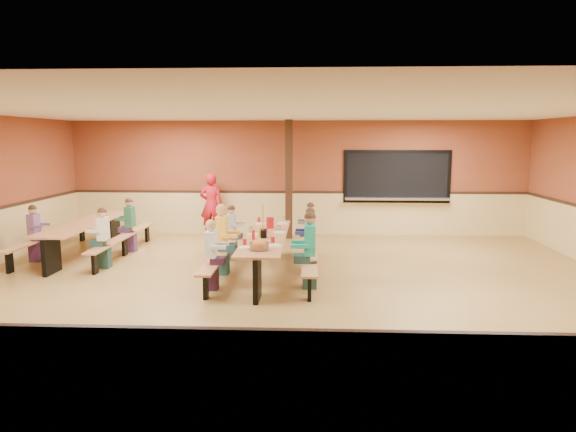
{
  "coord_description": "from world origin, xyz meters",
  "views": [
    {
      "loc": [
        0.38,
        -8.53,
        2.53
      ],
      "look_at": [
        -0.04,
        0.59,
        1.15
      ],
      "focal_mm": 32.0,
      "sensor_mm": 36.0,
      "label": 1
    }
  ],
  "objects": [
    {
      "name": "ground",
      "position": [
        0.0,
        0.0,
        0.0
      ],
      "size": [
        12.0,
        12.0,
        0.0
      ],
      "primitive_type": "plane",
      "color": "olive",
      "rests_on": "ground"
    },
    {
      "name": "room_envelope",
      "position": [
        0.0,
        0.0,
        0.69
      ],
      "size": [
        12.04,
        10.04,
        3.02
      ],
      "color": "brown",
      "rests_on": "ground"
    },
    {
      "name": "kitchen_pass_through",
      "position": [
        2.6,
        4.96,
        1.49
      ],
      "size": [
        2.78,
        0.28,
        1.38
      ],
      "color": "black",
      "rests_on": "ground"
    },
    {
      "name": "structural_post",
      "position": [
        -0.2,
        4.4,
        1.5
      ],
      "size": [
        0.18,
        0.18,
        3.0
      ],
      "primitive_type": "cube",
      "color": "black",
      "rests_on": "ground"
    },
    {
      "name": "cafeteria_table_main",
      "position": [
        -0.47,
        0.85,
        0.53
      ],
      "size": [
        1.91,
        3.7,
        0.74
      ],
      "color": "#B97549",
      "rests_on": "ground"
    },
    {
      "name": "cafeteria_table_second",
      "position": [
        -4.52,
        2.25,
        0.53
      ],
      "size": [
        1.91,
        3.7,
        0.74
      ],
      "color": "#B97549",
      "rests_on": "ground"
    },
    {
      "name": "seated_child_white_left",
      "position": [
        -1.3,
        -0.2,
        0.59
      ],
      "size": [
        0.35,
        0.29,
        1.18
      ],
      "primitive_type": null,
      "color": "silver",
      "rests_on": "ground"
    },
    {
      "name": "seated_adult_yellow",
      "position": [
        -1.3,
        0.81,
        0.65
      ],
      "size": [
        0.42,
        0.34,
        1.31
      ],
      "primitive_type": null,
      "color": "yellow",
      "rests_on": "ground"
    },
    {
      "name": "seated_child_grey_left",
      "position": [
        -1.3,
        2.0,
        0.57
      ],
      "size": [
        0.33,
        0.27,
        1.13
      ],
      "primitive_type": null,
      "color": "#AEAEAE",
      "rests_on": "ground"
    },
    {
      "name": "seated_child_teal_right",
      "position": [
        0.35,
        -0.02,
        0.65
      ],
      "size": [
        0.41,
        0.34,
        1.3
      ],
      "primitive_type": null,
      "color": "teal",
      "rests_on": "ground"
    },
    {
      "name": "seated_child_navy_right",
      "position": [
        0.35,
        1.16,
        0.61
      ],
      "size": [
        0.37,
        0.3,
        1.21
      ],
      "primitive_type": null,
      "color": "navy",
      "rests_on": "ground"
    },
    {
      "name": "seated_child_char_right",
      "position": [
        0.35,
        2.37,
        0.58
      ],
      "size": [
        0.34,
        0.28,
        1.16
      ],
      "primitive_type": null,
      "color": "#575C62",
      "rests_on": "ground"
    },
    {
      "name": "seated_child_purple_sec",
      "position": [
        -5.35,
        1.63,
        0.58
      ],
      "size": [
        0.35,
        0.28,
        1.16
      ],
      "primitive_type": null,
      "color": "#764E7D",
      "rests_on": "ground"
    },
    {
      "name": "seated_child_green_sec",
      "position": [
        -3.7,
        2.65,
        0.6
      ],
      "size": [
        0.37,
        0.3,
        1.2
      ],
      "primitive_type": null,
      "color": "#296346",
      "rests_on": "ground"
    },
    {
      "name": "seated_child_tan_sec",
      "position": [
        -3.7,
        1.16,
        0.59
      ],
      "size": [
        0.36,
        0.29,
        1.18
      ],
      "primitive_type": null,
      "color": "beige",
      "rests_on": "ground"
    },
    {
      "name": "standing_woman",
      "position": [
        -2.22,
        4.55,
        0.83
      ],
      "size": [
        0.61,
        0.4,
        1.66
      ],
      "primitive_type": "imported",
      "rotation": [
        0.0,
        0.0,
        3.14
      ],
      "color": "red",
      "rests_on": "ground"
    },
    {
      "name": "punch_pitcher",
      "position": [
        -0.46,
        1.63,
        0.85
      ],
      "size": [
        0.16,
        0.16,
        0.22
      ],
      "primitive_type": "cylinder",
      "color": "#AC1718",
      "rests_on": "cafeteria_table_main"
    },
    {
      "name": "chip_bowl",
      "position": [
        -0.47,
        -0.42,
        0.81
      ],
      "size": [
        0.32,
        0.32,
        0.15
      ],
      "primitive_type": null,
      "color": "orange",
      "rests_on": "cafeteria_table_main"
    },
    {
      "name": "napkin_dispenser",
      "position": [
        -0.49,
        0.64,
        0.8
      ],
      "size": [
        0.1,
        0.14,
        0.13
      ],
      "primitive_type": "cube",
      "color": "black",
      "rests_on": "cafeteria_table_main"
    },
    {
      "name": "condiment_mustard",
      "position": [
        -0.58,
        0.73,
        0.82
      ],
      "size": [
        0.06,
        0.06,
        0.17
      ],
      "primitive_type": "cylinder",
      "color": "yellow",
      "rests_on": "cafeteria_table_main"
    },
    {
      "name": "condiment_ketchup",
      "position": [
        -0.66,
        0.44,
        0.82
      ],
      "size": [
        0.06,
        0.06,
        0.17
      ],
      "primitive_type": "cylinder",
      "color": "#B2140F",
      "rests_on": "cafeteria_table_main"
    },
    {
      "name": "table_paddle",
      "position": [
        -0.56,
        1.17,
        0.88
      ],
      "size": [
        0.16,
        0.16,
        0.56
      ],
      "color": "black",
      "rests_on": "cafeteria_table_main"
    },
    {
      "name": "place_settings",
      "position": [
        -0.47,
        0.85,
        0.8
      ],
      "size": [
        0.65,
        3.3,
        0.11
      ],
      "primitive_type": null,
      "color": "beige",
      "rests_on": "cafeteria_table_main"
    }
  ]
}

